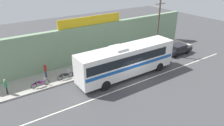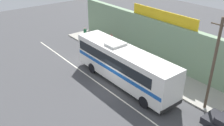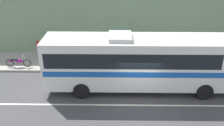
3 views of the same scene
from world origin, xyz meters
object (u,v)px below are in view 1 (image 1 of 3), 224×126
object	(u,v)px
parked_car	(178,49)
pedestrian_far_left	(6,85)
motorcycle_green	(40,83)
motorcycle_purple	(80,71)
pedestrian_near_shop	(109,57)
motorcycle_black	(65,75)
intercity_bus	(126,60)
pedestrian_by_curb	(45,69)
utility_pole	(158,27)

from	to	relation	value
parked_car	pedestrian_far_left	world-z (taller)	pedestrian_far_left
motorcycle_green	pedestrian_far_left	world-z (taller)	pedestrian_far_left
motorcycle_purple	pedestrian_near_shop	distance (m)	4.53
motorcycle_black	pedestrian_near_shop	size ratio (longest dim) A/B	1.21
intercity_bus	parked_car	xyz separation A→B (m)	(10.39, 1.28, -1.33)
motorcycle_green	pedestrian_near_shop	xyz separation A→B (m)	(9.06, 0.74, 0.48)
motorcycle_green	pedestrian_far_left	bearing A→B (deg)	171.17
motorcycle_green	pedestrian_by_curb	size ratio (longest dim) A/B	1.17
motorcycle_purple	motorcycle_black	distance (m)	1.78
motorcycle_black	pedestrian_near_shop	bearing A→B (deg)	5.38
pedestrian_near_shop	pedestrian_far_left	size ratio (longest dim) A/B	0.96
intercity_bus	pedestrian_near_shop	bearing A→B (deg)	88.06
pedestrian_far_left	utility_pole	bearing A→B (deg)	-2.15
parked_car	motorcycle_purple	world-z (taller)	parked_car
intercity_bus	pedestrian_by_curb	size ratio (longest dim) A/B	7.12
intercity_bus	parked_car	distance (m)	10.55
pedestrian_far_left	intercity_bus	bearing A→B (deg)	-15.63
motorcycle_purple	motorcycle_green	bearing A→B (deg)	-177.75
intercity_bus	pedestrian_by_curb	distance (m)	9.07
pedestrian_by_curb	motorcycle_black	bearing A→B (deg)	-43.76
parked_car	pedestrian_near_shop	size ratio (longest dim) A/B	2.68
parked_car	utility_pole	distance (m)	4.72
pedestrian_by_curb	pedestrian_far_left	distance (m)	4.41
motorcycle_green	pedestrian_near_shop	size ratio (longest dim) A/B	1.24
intercity_bus	parked_car	bearing A→B (deg)	7.01
utility_pole	pedestrian_by_curb	bearing A→B (deg)	172.58
pedestrian_near_shop	pedestrian_far_left	bearing A→B (deg)	-178.74
parked_car	motorcycle_green	world-z (taller)	parked_car
motorcycle_green	pedestrian_far_left	xyz separation A→B (m)	(-3.06, 0.48, 0.52)
intercity_bus	pedestrian_far_left	bearing A→B (deg)	164.37
motorcycle_purple	motorcycle_black	world-z (taller)	same
motorcycle_purple	pedestrian_near_shop	xyz separation A→B (m)	(4.47, 0.56, 0.48)
pedestrian_near_shop	utility_pole	bearing A→B (deg)	-7.85
parked_car	pedestrian_by_curb	xyz separation A→B (m)	(-18.14, 3.32, 0.38)
parked_car	motorcycle_green	distance (m)	19.39
motorcycle_purple	motorcycle_black	xyz separation A→B (m)	(-1.78, -0.03, 0.00)
intercity_bus	utility_pole	world-z (taller)	utility_pole
intercity_bus	pedestrian_near_shop	distance (m)	3.77
intercity_bus	motorcycle_black	world-z (taller)	intercity_bus
motorcycle_black	intercity_bus	bearing A→B (deg)	-26.34
pedestrian_by_curb	pedestrian_near_shop	bearing A→B (deg)	-7.03
utility_pole	motorcycle_green	bearing A→B (deg)	179.12
intercity_bus	motorcycle_green	distance (m)	9.50
motorcycle_green	pedestrian_near_shop	world-z (taller)	pedestrian_near_shop
utility_pole	pedestrian_by_curb	size ratio (longest dim) A/B	4.53
intercity_bus	motorcycle_purple	size ratio (longest dim) A/B	6.23
intercity_bus	motorcycle_green	bearing A→B (deg)	162.13
motorcycle_green	intercity_bus	bearing A→B (deg)	-17.87
intercity_bus	pedestrian_by_curb	xyz separation A→B (m)	(-7.76, 4.59, -0.95)
motorcycle_green	pedestrian_by_curb	world-z (taller)	pedestrian_by_curb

